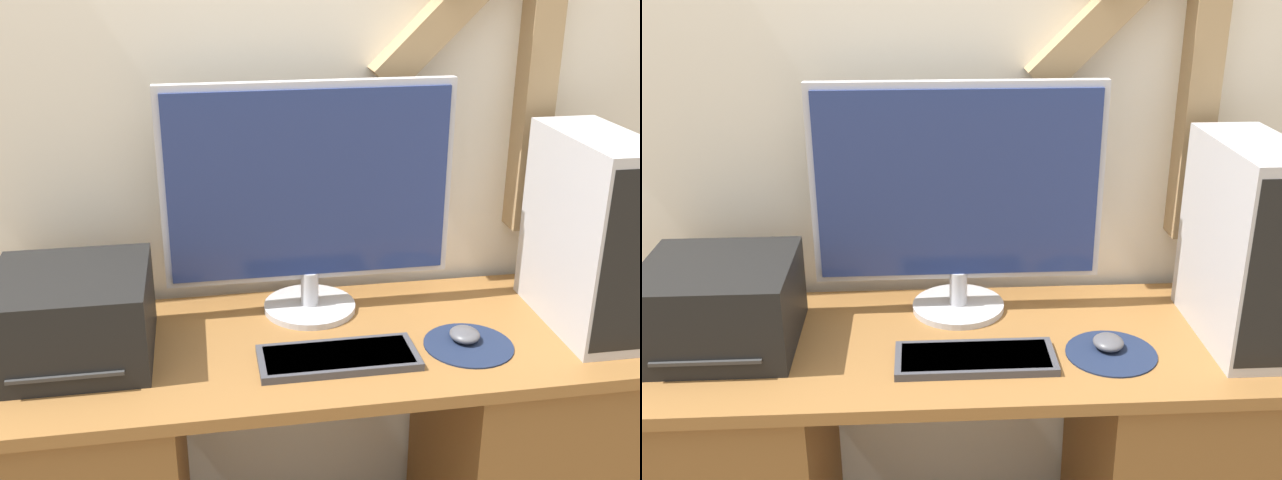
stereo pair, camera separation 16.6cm
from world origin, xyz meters
TOP-DOWN VIEW (x-y plane):
  - wall_back at (0.01, 0.61)m, footprint 6.40×0.17m
  - desk at (0.00, 0.28)m, footprint 1.52×0.56m
  - monitor at (0.01, 0.44)m, footprint 0.70×0.23m
  - keyboard at (0.04, 0.18)m, footprint 0.36×0.14m
  - mousepad at (0.35, 0.19)m, footprint 0.21×0.21m
  - mouse at (0.34, 0.21)m, footprint 0.07×0.08m
  - computer_tower at (0.65, 0.27)m, footprint 0.17×0.39m
  - printer at (-0.54, 0.30)m, footprint 0.34×0.33m

SIDE VIEW (x-z plane):
  - desk at x=0.00m, z-range 0.01..0.73m
  - mousepad at x=0.35m, z-range 0.71..0.72m
  - keyboard at x=0.04m, z-range 0.71..0.73m
  - mouse at x=0.34m, z-range 0.72..0.75m
  - printer at x=-0.54m, z-range 0.71..0.91m
  - computer_tower at x=0.65m, z-range 0.71..1.18m
  - monitor at x=0.01m, z-range 0.74..1.31m
  - wall_back at x=0.01m, z-range 0.01..2.71m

